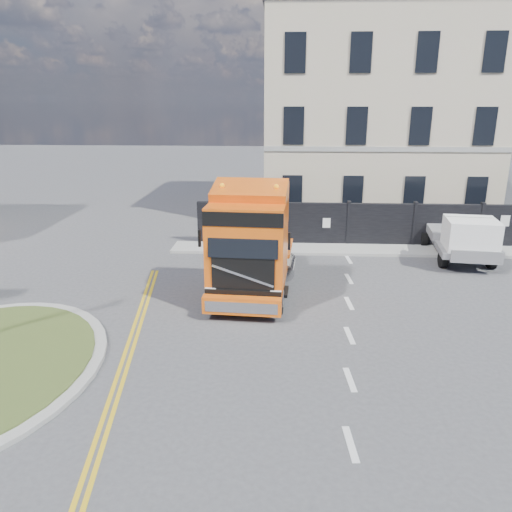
{
  "coord_description": "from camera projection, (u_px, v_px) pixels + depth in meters",
  "views": [
    {
      "loc": [
        0.94,
        -13.61,
        6.55
      ],
      "look_at": [
        0.14,
        1.42,
        1.8
      ],
      "focal_mm": 35.0,
      "sensor_mm": 36.0,
      "label": 1
    }
  ],
  "objects": [
    {
      "name": "ground",
      "position": [
        249.0,
        327.0,
        14.98
      ],
      "size": [
        120.0,
        120.0,
        0.0
      ],
      "primitive_type": "plane",
      "color": "#424244",
      "rests_on": "ground"
    },
    {
      "name": "hoarding_fence",
      "position": [
        404.0,
        225.0,
        22.91
      ],
      "size": [
        18.8,
        0.25,
        2.0
      ],
      "color": "black",
      "rests_on": "ground"
    },
    {
      "name": "georgian_building",
      "position": [
        372.0,
        113.0,
        28.65
      ],
      "size": [
        12.3,
        10.3,
        12.8
      ],
      "color": "#C5B39C",
      "rests_on": "ground"
    },
    {
      "name": "pavement_far",
      "position": [
        394.0,
        250.0,
        22.37
      ],
      "size": [
        20.0,
        1.6,
        0.12
      ],
      "primitive_type": "cube",
      "color": "#979691",
      "rests_on": "ground"
    },
    {
      "name": "truck",
      "position": [
        251.0,
        248.0,
        16.88
      ],
      "size": [
        2.82,
        6.62,
        3.88
      ],
      "rotation": [
        0.0,
        0.0,
        -0.07
      ],
      "color": "black",
      "rests_on": "ground"
    },
    {
      "name": "flatbed_pickup",
      "position": [
        465.0,
        238.0,
        20.45
      ],
      "size": [
        2.49,
        5.05,
        2.02
      ],
      "rotation": [
        0.0,
        0.0,
        -0.12
      ],
      "color": "slate",
      "rests_on": "ground"
    }
  ]
}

